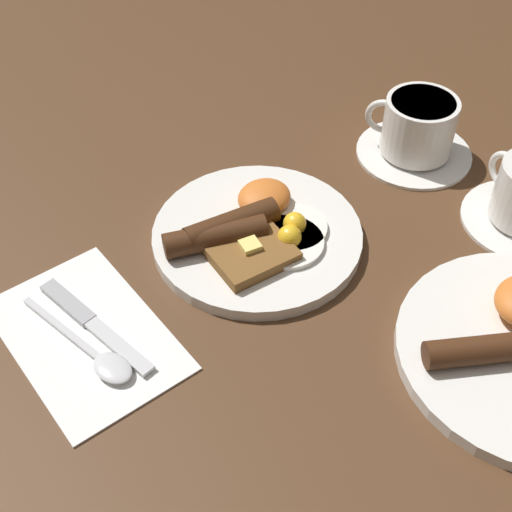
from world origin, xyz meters
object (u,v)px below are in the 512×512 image
(spoon, at_px, (100,358))
(teacup_near, at_px, (417,131))
(breakfast_plate_near, at_px, (256,233))
(knife, at_px, (89,320))

(spoon, bearing_deg, teacup_near, 83.62)
(teacup_near, distance_m, spoon, 0.48)
(breakfast_plate_near, relative_size, spoon, 1.50)
(spoon, bearing_deg, knife, 151.92)
(teacup_near, bearing_deg, knife, -6.14)
(breakfast_plate_near, xyz_separation_m, spoon, (0.22, 0.02, -0.01))
(breakfast_plate_near, bearing_deg, knife, -7.91)
(teacup_near, height_order, knife, teacup_near)
(breakfast_plate_near, height_order, spoon, breakfast_plate_near)
(teacup_near, height_order, spoon, teacup_near)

